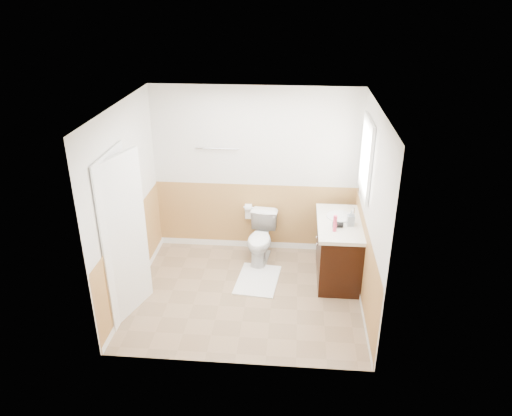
# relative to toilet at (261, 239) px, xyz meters

# --- Properties ---
(floor) EXTENTS (3.00, 3.00, 0.00)m
(floor) POSITION_rel_toilet_xyz_m (-0.12, -0.90, -0.36)
(floor) COLOR #8C7051
(floor) RESTS_ON ground
(ceiling) EXTENTS (3.00, 3.00, 0.00)m
(ceiling) POSITION_rel_toilet_xyz_m (-0.12, -0.90, 2.14)
(ceiling) COLOR white
(ceiling) RESTS_ON floor
(wall_back) EXTENTS (3.00, 0.00, 3.00)m
(wall_back) POSITION_rel_toilet_xyz_m (-0.12, 0.40, 0.89)
(wall_back) COLOR silver
(wall_back) RESTS_ON floor
(wall_front) EXTENTS (3.00, 0.00, 3.00)m
(wall_front) POSITION_rel_toilet_xyz_m (-0.12, -2.20, 0.89)
(wall_front) COLOR silver
(wall_front) RESTS_ON floor
(wall_left) EXTENTS (0.00, 3.00, 3.00)m
(wall_left) POSITION_rel_toilet_xyz_m (-1.62, -0.90, 0.89)
(wall_left) COLOR silver
(wall_left) RESTS_ON floor
(wall_right) EXTENTS (0.00, 3.00, 3.00)m
(wall_right) POSITION_rel_toilet_xyz_m (1.38, -0.90, 0.89)
(wall_right) COLOR silver
(wall_right) RESTS_ON floor
(wainscot_back) EXTENTS (3.00, 0.00, 3.00)m
(wainscot_back) POSITION_rel_toilet_xyz_m (-0.12, 0.39, 0.14)
(wainscot_back) COLOR tan
(wainscot_back) RESTS_ON floor
(wainscot_front) EXTENTS (3.00, 0.00, 3.00)m
(wainscot_front) POSITION_rel_toilet_xyz_m (-0.12, -2.18, 0.14)
(wainscot_front) COLOR tan
(wainscot_front) RESTS_ON floor
(wainscot_left) EXTENTS (0.00, 2.60, 2.60)m
(wainscot_left) POSITION_rel_toilet_xyz_m (-1.60, -0.90, 0.14)
(wainscot_left) COLOR tan
(wainscot_left) RESTS_ON floor
(wainscot_right) EXTENTS (0.00, 2.60, 2.60)m
(wainscot_right) POSITION_rel_toilet_xyz_m (1.37, -0.90, 0.14)
(wainscot_right) COLOR tan
(wainscot_right) RESTS_ON floor
(toilet) EXTENTS (0.47, 0.74, 0.71)m
(toilet) POSITION_rel_toilet_xyz_m (0.00, 0.00, 0.00)
(toilet) COLOR white
(toilet) RESTS_ON floor
(bath_mat) EXTENTS (0.63, 0.85, 0.02)m
(bath_mat) POSITION_rel_toilet_xyz_m (0.00, -0.56, -0.35)
(bath_mat) COLOR white
(bath_mat) RESTS_ON floor
(vanity_cabinet) EXTENTS (0.55, 1.10, 0.80)m
(vanity_cabinet) POSITION_rel_toilet_xyz_m (1.10, -0.35, 0.04)
(vanity_cabinet) COLOR black
(vanity_cabinet) RESTS_ON floor
(vanity_knob_left) EXTENTS (0.03, 0.03, 0.03)m
(vanity_knob_left) POSITION_rel_toilet_xyz_m (0.80, -0.45, 0.19)
(vanity_knob_left) COLOR #B8B7BE
(vanity_knob_left) RESTS_ON vanity_cabinet
(vanity_knob_right) EXTENTS (0.03, 0.03, 0.03)m
(vanity_knob_right) POSITION_rel_toilet_xyz_m (0.80, -0.25, 0.19)
(vanity_knob_right) COLOR silver
(vanity_knob_right) RESTS_ON vanity_cabinet
(countertop) EXTENTS (0.60, 1.15, 0.05)m
(countertop) POSITION_rel_toilet_xyz_m (1.09, -0.35, 0.47)
(countertop) COLOR white
(countertop) RESTS_ON vanity_cabinet
(sink_basin) EXTENTS (0.36, 0.36, 0.02)m
(sink_basin) POSITION_rel_toilet_xyz_m (1.10, -0.20, 0.50)
(sink_basin) COLOR white
(sink_basin) RESTS_ON countertop
(faucet) EXTENTS (0.02, 0.02, 0.14)m
(faucet) POSITION_rel_toilet_xyz_m (1.28, -0.20, 0.56)
(faucet) COLOR silver
(faucet) RESTS_ON countertop
(lotion_bottle) EXTENTS (0.05, 0.05, 0.22)m
(lotion_bottle) POSITION_rel_toilet_xyz_m (1.00, -0.62, 0.60)
(lotion_bottle) COLOR #EB3C61
(lotion_bottle) RESTS_ON countertop
(soap_dispenser) EXTENTS (0.09, 0.10, 0.21)m
(soap_dispenser) POSITION_rel_toilet_xyz_m (1.22, -0.43, 0.60)
(soap_dispenser) COLOR gray
(soap_dispenser) RESTS_ON countertop
(hair_dryer_body) EXTENTS (0.14, 0.07, 0.07)m
(hair_dryer_body) POSITION_rel_toilet_xyz_m (1.05, -0.50, 0.53)
(hair_dryer_body) COLOR black
(hair_dryer_body) RESTS_ON countertop
(hair_dryer_handle) EXTENTS (0.03, 0.03, 0.07)m
(hair_dryer_handle) POSITION_rel_toilet_xyz_m (1.02, -0.47, 0.50)
(hair_dryer_handle) COLOR black
(hair_dryer_handle) RESTS_ON countertop
(mirror_panel) EXTENTS (0.02, 0.35, 0.90)m
(mirror_panel) POSITION_rel_toilet_xyz_m (1.36, 0.20, 1.19)
(mirror_panel) COLOR silver
(mirror_panel) RESTS_ON wall_right
(window_frame) EXTENTS (0.04, 0.80, 1.00)m
(window_frame) POSITION_rel_toilet_xyz_m (1.35, -0.31, 1.39)
(window_frame) COLOR white
(window_frame) RESTS_ON wall_right
(window_glass) EXTENTS (0.01, 0.70, 0.90)m
(window_glass) POSITION_rel_toilet_xyz_m (1.37, -0.31, 1.39)
(window_glass) COLOR white
(window_glass) RESTS_ON wall_right
(door) EXTENTS (0.29, 0.78, 2.04)m
(door) POSITION_rel_toilet_xyz_m (-1.52, -1.35, 0.66)
(door) COLOR white
(door) RESTS_ON wall_left
(door_frame) EXTENTS (0.02, 0.92, 2.10)m
(door_frame) POSITION_rel_toilet_xyz_m (-1.59, -1.35, 0.67)
(door_frame) COLOR white
(door_frame) RESTS_ON wall_left
(door_knob) EXTENTS (0.06, 0.06, 0.06)m
(door_knob) POSITION_rel_toilet_xyz_m (-1.46, -1.02, 0.59)
(door_knob) COLOR silver
(door_knob) RESTS_ON door
(towel_bar) EXTENTS (0.62, 0.02, 0.02)m
(towel_bar) POSITION_rel_toilet_xyz_m (-0.67, 0.35, 1.24)
(towel_bar) COLOR silver
(towel_bar) RESTS_ON wall_back
(tp_holder_bar) EXTENTS (0.14, 0.02, 0.02)m
(tp_holder_bar) POSITION_rel_toilet_xyz_m (-0.22, 0.33, 0.34)
(tp_holder_bar) COLOR silver
(tp_holder_bar) RESTS_ON wall_back
(tp_roll) EXTENTS (0.10, 0.11, 0.11)m
(tp_roll) POSITION_rel_toilet_xyz_m (-0.22, 0.33, 0.34)
(tp_roll) COLOR white
(tp_roll) RESTS_ON tp_holder_bar
(tp_sheet) EXTENTS (0.10, 0.01, 0.16)m
(tp_sheet) POSITION_rel_toilet_xyz_m (-0.22, 0.33, 0.23)
(tp_sheet) COLOR white
(tp_sheet) RESTS_ON tp_roll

